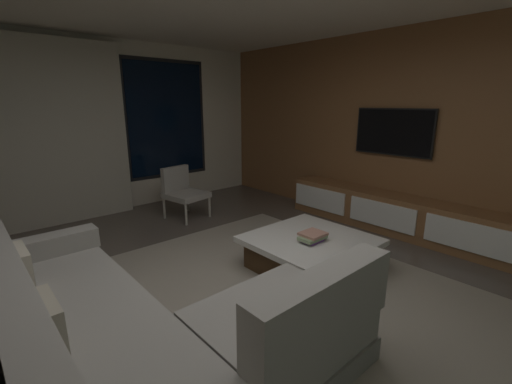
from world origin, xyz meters
name	(u,v)px	position (x,y,z in m)	size (l,w,h in m)	color
floor	(238,311)	(0.00, 0.00, 0.00)	(9.20, 9.20, 0.00)	#564C44
back_wall_with_window	(84,130)	(-0.06, 3.62, 1.34)	(6.60, 0.30, 2.70)	beige
media_wall	(415,133)	(3.06, 0.00, 1.35)	(0.12, 7.80, 2.70)	brown
area_rug	(275,300)	(0.35, -0.10, 0.01)	(3.20, 3.80, 0.01)	gray
sectional_couch	(136,333)	(-0.91, -0.09, 0.29)	(1.98, 2.50, 0.82)	gray
coffee_table	(310,253)	(1.06, 0.08, 0.19)	(1.16, 1.16, 0.36)	#432C18
book_stack_on_coffee_table	(313,237)	(1.01, 0.02, 0.41)	(0.29, 0.22, 0.09)	purple
accent_chair_near_window	(182,190)	(0.95, 2.55, 0.43)	(0.64, 0.65, 0.78)	#B2ADA0
media_console	(392,214)	(2.77, 0.05, 0.25)	(0.46, 3.10, 0.52)	brown
mounted_tv	(393,132)	(2.95, 0.25, 1.35)	(0.05, 1.10, 0.63)	black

